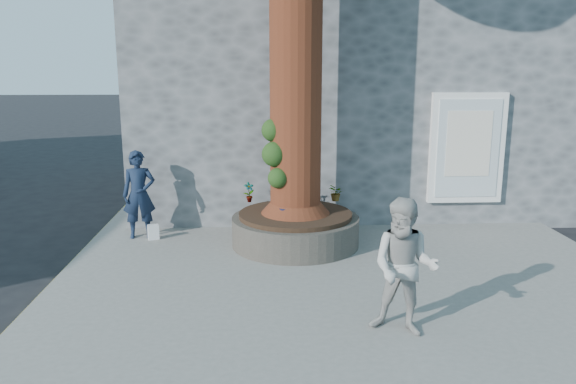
{
  "coord_description": "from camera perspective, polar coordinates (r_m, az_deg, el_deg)",
  "views": [
    {
      "loc": [
        0.18,
        -7.77,
        3.31
      ],
      "look_at": [
        0.63,
        1.35,
        1.25
      ],
      "focal_mm": 35.0,
      "sensor_mm": 36.0,
      "label": 1
    }
  ],
  "objects": [
    {
      "name": "plant_b",
      "position": [
        9.76,
        -0.41,
        -1.46
      ],
      "size": [
        0.24,
        0.25,
        0.4
      ],
      "primitive_type": "imported",
      "rotation": [
        0.0,
        0.0,
        1.73
      ],
      "color": "gray",
      "rests_on": "planter"
    },
    {
      "name": "woman",
      "position": [
        6.89,
        11.76,
        -7.49
      ],
      "size": [
        1.01,
        0.92,
        1.68
      ],
      "primitive_type": "imported",
      "rotation": [
        0.0,
        0.0,
        -0.42
      ],
      "color": "#ABA9A4",
      "rests_on": "pavement"
    },
    {
      "name": "shopping_bag",
      "position": [
        10.85,
        -13.52,
        -3.98
      ],
      "size": [
        0.23,
        0.18,
        0.28
      ],
      "primitive_type": "cube",
      "rotation": [
        0.0,
        0.0,
        0.32
      ],
      "color": "white",
      "rests_on": "pavement"
    },
    {
      "name": "plant_d",
      "position": [
        10.99,
        4.91,
        -0.09
      ],
      "size": [
        0.33,
        0.36,
        0.32
      ],
      "primitive_type": "imported",
      "rotation": [
        0.0,
        0.0,
        5.01
      ],
      "color": "gray",
      "rests_on": "planter"
    },
    {
      "name": "man",
      "position": [
        10.88,
        -14.89,
        -0.25
      ],
      "size": [
        0.66,
        0.49,
        1.66
      ],
      "primitive_type": "imported",
      "rotation": [
        0.0,
        0.0,
        0.16
      ],
      "color": "#131F34",
      "rests_on": "pavement"
    },
    {
      "name": "planter",
      "position": [
        10.21,
        0.76,
        -3.77
      ],
      "size": [
        2.3,
        2.3,
        0.6
      ],
      "color": "black",
      "rests_on": "pavement"
    },
    {
      "name": "ground",
      "position": [
        8.45,
        -3.89,
        -10.38
      ],
      "size": [
        120.0,
        120.0,
        0.0
      ],
      "primitive_type": "plane",
      "color": "black",
      "rests_on": "ground"
    },
    {
      "name": "pavement",
      "position": [
        9.45,
        5.41,
        -7.47
      ],
      "size": [
        9.0,
        8.0,
        0.12
      ],
      "primitive_type": "cube",
      "color": "slate",
      "rests_on": "ground"
    },
    {
      "name": "plant_c",
      "position": [
        10.93,
        1.41,
        -0.15
      ],
      "size": [
        0.24,
        0.24,
        0.32
      ],
      "primitive_type": "imported",
      "rotation": [
        0.0,
        0.0,
        3.66
      ],
      "color": "gray",
      "rests_on": "planter"
    },
    {
      "name": "yellow_line",
      "position": [
        9.91,
        -21.88,
        -7.73
      ],
      "size": [
        0.1,
        30.0,
        0.01
      ],
      "primitive_type": "cube",
      "color": "yellow",
      "rests_on": "ground"
    },
    {
      "name": "stone_shop",
      "position": [
        15.15,
        6.1,
        12.07
      ],
      "size": [
        10.3,
        8.3,
        6.3
      ],
      "color": "#4E5154",
      "rests_on": "ground"
    },
    {
      "name": "plant_a",
      "position": [
        10.89,
        -3.98,
        -0.02
      ],
      "size": [
        0.25,
        0.21,
        0.39
      ],
      "primitive_type": "imported",
      "rotation": [
        0.0,
        0.0,
        0.43
      ],
      "color": "gray",
      "rests_on": "planter"
    }
  ]
}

